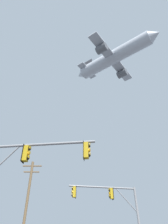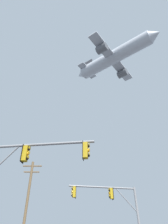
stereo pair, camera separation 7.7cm
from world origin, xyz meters
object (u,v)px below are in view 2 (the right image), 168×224
(airplane, at_px, (114,57))
(signal_pole_far, at_px, (113,204))
(utility_pole, at_px, (27,205))
(signal_pole_near, at_px, (19,170))

(airplane, bearing_deg, signal_pole_far, -108.78)
(signal_pole_far, height_order, utility_pole, utility_pole)
(signal_pole_near, distance_m, utility_pole, 12.43)
(utility_pole, bearing_deg, airplane, 42.53)
(utility_pole, height_order, airplane, airplane)
(utility_pole, xyz_separation_m, airplane, (14.40, 13.21, 39.09))
(signal_pole_near, relative_size, signal_pole_far, 1.05)
(airplane, bearing_deg, utility_pole, -137.47)
(signal_pole_near, relative_size, airplane, 0.30)
(utility_pole, bearing_deg, signal_pole_far, -23.03)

